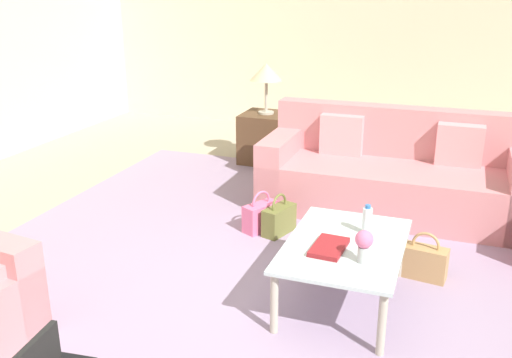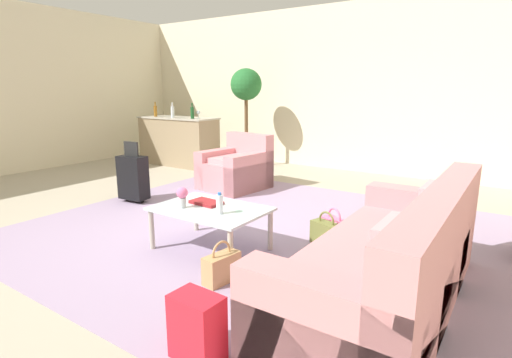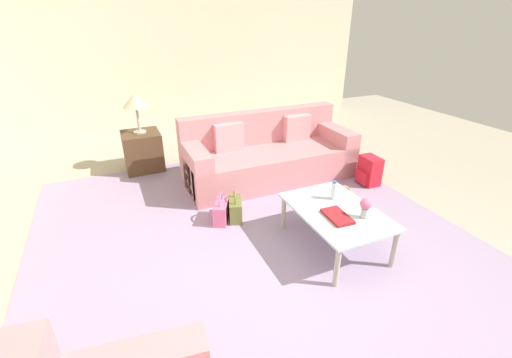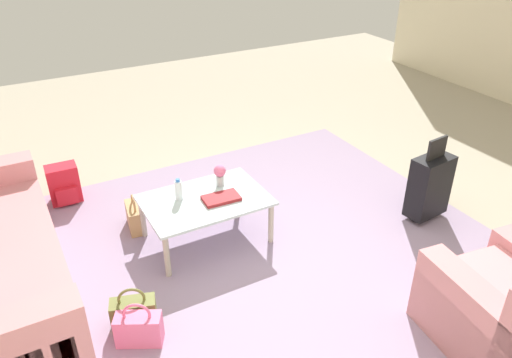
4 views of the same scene
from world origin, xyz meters
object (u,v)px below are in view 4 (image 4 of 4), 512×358
Objects in this scene: flower_vase at (220,173)px; handbag_olive at (134,313)px; coffee_table_book at (221,198)px; backpack_red at (64,185)px; suitcase_black at (430,186)px; handbag_tan at (135,216)px; coffee_table at (205,204)px; water_bottle at (179,190)px; handbag_pink at (139,328)px.

flower_vase is 1.48m from handbag_olive.
backpack_red is at bearing -47.41° from coffee_table_book.
coffee_table_book is at bearing -18.25° from suitcase_black.
handbag_tan is 0.89× the size of backpack_red.
flower_vase reaches higher than coffee_table_book.
backpack_red is at bearing -59.27° from handbag_tan.
coffee_table_book is at bearing 146.31° from coffee_table.
handbag_pink is at bearing 54.48° from water_bottle.
coffee_table_book is 0.37× the size of suitcase_black.
water_bottle is 0.24× the size of suitcase_black.
suitcase_black is 2.37× the size of handbag_tan.
handbag_olive is 0.16m from handbag_pink.
handbag_tan is (0.32, -0.38, -0.39)m from water_bottle.
flower_vase is at bearing -145.71° from coffee_table.
handbag_tan is 1.42m from handbag_pink.
water_bottle is at bearing -26.57° from coffee_table.
suitcase_black reaches higher than coffee_table_book.
handbag_olive and handbag_tan have the same top height.
suitcase_black reaches higher than handbag_pink.
coffee_table is at bearing -19.29° from suitcase_black.
handbag_tan is at bearing -105.96° from handbag_pink.
coffee_table_book is at bearing 66.50° from flower_vase.
suitcase_black is at bearing -176.21° from handbag_pink.
flower_vase is at bearing 156.10° from handbag_tan.
backpack_red reaches higher than handbag_olive.
backpack_red is at bearing -33.55° from suitcase_black.
water_bottle is (0.20, -0.10, 0.14)m from coffee_table.
coffee_table is 0.32m from flower_vase.
backpack_red is at bearing -43.04° from flower_vase.
handbag_olive is 2.02m from backpack_red.
coffee_table is at bearing -135.51° from handbag_pink.
suitcase_black is 3.60m from backpack_red.
handbag_pink is 2.19m from backpack_red.
handbag_tan is 0.95m from backpack_red.
flower_vase is at bearing -173.21° from water_bottle.
suitcase_black is at bearing 160.02° from water_bottle.
suitcase_black is 2.79m from handbag_tan.
coffee_table is 0.16m from coffee_table_book.
backpack_red is (1.22, -1.14, -0.36)m from flower_vase.
flower_vase is (-0.42, -0.05, 0.03)m from water_bottle.
coffee_table is 1.30m from handbag_pink.
water_bottle is 0.57× the size of handbag_olive.
coffee_table_book reaches higher than handbag_olive.
handbag_olive is (1.12, 0.88, -0.42)m from flower_vase.
water_bottle is at bearing -26.05° from coffee_table_book.
water_bottle reaches higher than handbag_tan.
water_bottle is 2.35m from suitcase_black.
flower_vase is 0.51× the size of backpack_red.
handbag_tan is (-0.38, -1.21, 0.00)m from handbag_olive.
coffee_table is 1.18m from handbag_olive.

